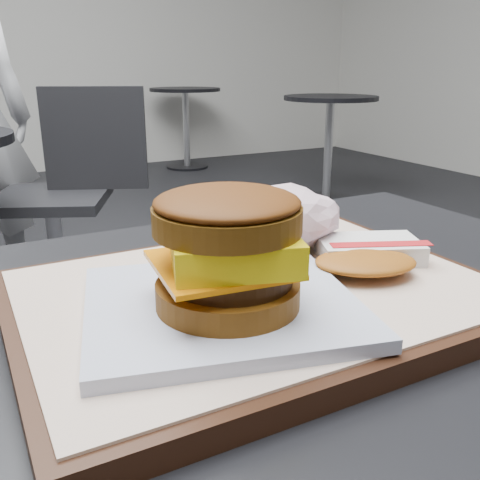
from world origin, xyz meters
name	(u,v)px	position (x,y,z in m)	size (l,w,h in m)	color
serving_tray	(258,297)	(0.02, 0.03, 0.78)	(0.38, 0.28, 0.02)	black
breakfast_sandwich	(226,264)	(-0.03, -0.01, 0.83)	(0.23, 0.21, 0.09)	white
hash_brown	(367,255)	(0.12, 0.02, 0.80)	(0.13, 0.12, 0.02)	white
crumpled_wrapper	(276,218)	(0.08, 0.11, 0.82)	(0.13, 0.11, 0.06)	white
neighbor_chair	(67,184)	(0.19, 1.83, 0.51)	(0.66, 0.55, 0.88)	#ABABB0
bg_table_near	(330,123)	(2.20, 2.80, 0.56)	(0.66, 0.66, 0.75)	black
bg_table_far	(186,108)	(1.80, 4.50, 0.56)	(0.66, 0.66, 0.75)	black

